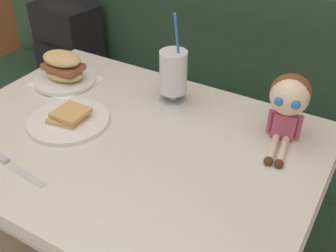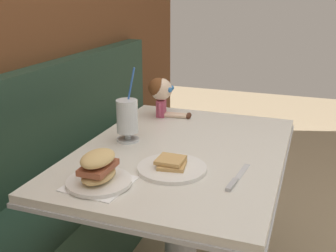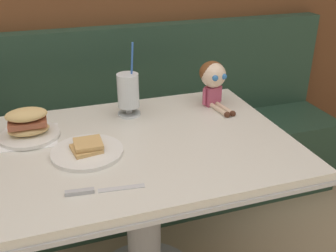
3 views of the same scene
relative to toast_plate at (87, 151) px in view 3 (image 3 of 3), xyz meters
The scene contains 7 objects.
booth_bench 0.81m from the toast_plate, 73.15° to the left, with size 2.60×0.48×1.00m.
diner_table 0.29m from the toast_plate, ahead, with size 1.11×0.81×0.74m.
toast_plate is the anchor object (origin of this frame).
milkshake_glass 0.36m from the toast_plate, 52.09° to the left, with size 0.10×0.10×0.31m.
sandwich_plate 0.27m from the toast_plate, 134.54° to the left, with size 0.22×0.22×0.12m.
butter_knife 0.23m from the toast_plate, 94.95° to the right, with size 0.24×0.04×0.01m.
seated_doll 0.66m from the toast_plate, 24.09° to the left, with size 0.13×0.23×0.20m.
Camera 3 is at (-0.30, -1.05, 1.42)m, focal length 41.61 mm.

